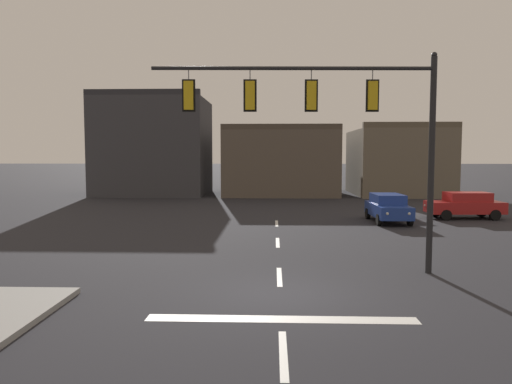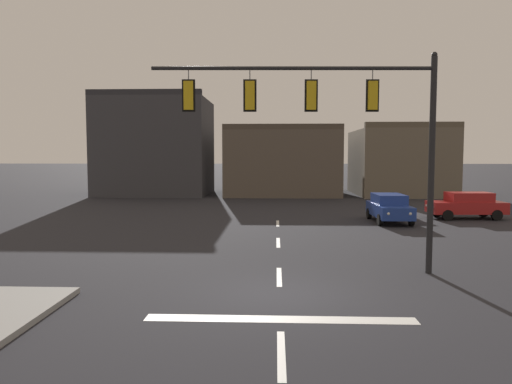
# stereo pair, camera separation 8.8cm
# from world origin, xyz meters

# --- Properties ---
(ground_plane) EXTENTS (400.00, 400.00, 0.00)m
(ground_plane) POSITION_xyz_m (0.00, 0.00, 0.00)
(ground_plane) COLOR #232328
(stop_bar_paint) EXTENTS (6.40, 0.50, 0.01)m
(stop_bar_paint) POSITION_xyz_m (0.00, -2.00, 0.00)
(stop_bar_paint) COLOR silver
(stop_bar_paint) RESTS_ON ground
(lane_centreline) EXTENTS (0.16, 26.40, 0.01)m
(lane_centreline) POSITION_xyz_m (0.00, 2.00, 0.00)
(lane_centreline) COLOR silver
(lane_centreline) RESTS_ON ground
(signal_mast_near_side) EXTENTS (9.05, 0.60, 7.12)m
(signal_mast_near_side) POSITION_xyz_m (1.77, 2.55, 5.12)
(signal_mast_near_side) COLOR black
(signal_mast_near_side) RESTS_ON ground
(car_lot_nearside) EXTENTS (4.52, 2.08, 1.61)m
(car_lot_nearside) POSITION_xyz_m (11.44, 16.48, 0.86)
(car_lot_nearside) COLOR #A81E1E
(car_lot_nearside) RESTS_ON ground
(car_lot_middle) EXTENTS (1.97, 4.48, 1.61)m
(car_lot_middle) POSITION_xyz_m (6.40, 14.83, 0.86)
(car_lot_middle) COLOR navy
(car_lot_middle) RESTS_ON ground
(building_row) EXTENTS (33.21, 11.48, 9.67)m
(building_row) POSITION_xyz_m (-1.46, 34.73, 3.69)
(building_row) COLOR #38383D
(building_row) RESTS_ON ground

